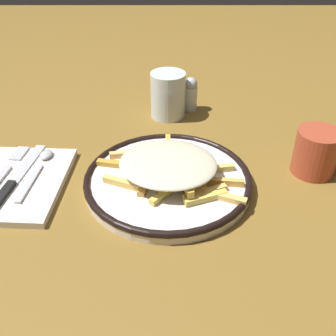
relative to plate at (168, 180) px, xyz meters
name	(u,v)px	position (x,y,z in m)	size (l,w,h in m)	color
ground_plane	(168,186)	(0.00, 0.00, -0.01)	(2.60, 2.60, 0.00)	brown
plate	(168,180)	(0.00, 0.00, 0.00)	(0.29, 0.29, 0.02)	silver
fries_heap	(167,166)	(0.00, 0.00, 0.03)	(0.25, 0.20, 0.04)	gold
napkin	(18,181)	(-0.26, 0.00, -0.01)	(0.16, 0.21, 0.01)	silver
fork	(4,173)	(-0.29, 0.02, 0.00)	(0.04, 0.18, 0.01)	silver
knife	(12,184)	(-0.26, -0.01, 0.00)	(0.05, 0.21, 0.01)	black
spoon	(40,165)	(-0.23, 0.04, 0.00)	(0.03, 0.15, 0.01)	silver
water_glass	(168,95)	(0.00, 0.26, 0.04)	(0.08, 0.08, 0.10)	silver
coffee_mug	(317,152)	(0.26, 0.04, 0.03)	(0.10, 0.08, 0.08)	#AE442B
salt_shaker	(191,94)	(0.05, 0.29, 0.03)	(0.03, 0.03, 0.08)	silver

